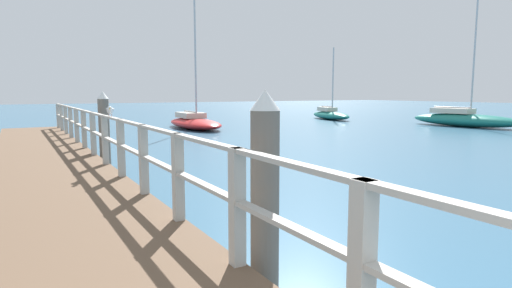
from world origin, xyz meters
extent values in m
cube|color=brown|center=(0.00, 10.81, 0.21)|extent=(2.25, 21.62, 0.42)
cube|color=#B2ADA3|center=(1.05, 2.34, 0.95)|extent=(0.12, 0.12, 1.07)
cube|color=#B2ADA3|center=(1.05, 3.88, 0.95)|extent=(0.12, 0.12, 1.07)
cube|color=#B2ADA3|center=(1.05, 5.42, 0.95)|extent=(0.12, 0.12, 1.07)
cube|color=#B2ADA3|center=(1.05, 6.96, 0.95)|extent=(0.12, 0.12, 1.07)
cube|color=#B2ADA3|center=(1.05, 8.50, 0.95)|extent=(0.12, 0.12, 1.07)
cube|color=#B2ADA3|center=(1.05, 10.04, 0.95)|extent=(0.12, 0.12, 1.07)
cube|color=#B2ADA3|center=(1.05, 11.58, 0.95)|extent=(0.12, 0.12, 1.07)
cube|color=#B2ADA3|center=(1.05, 13.12, 0.95)|extent=(0.12, 0.12, 1.07)
cube|color=#B2ADA3|center=(1.05, 14.66, 0.95)|extent=(0.12, 0.12, 1.07)
cube|color=#B2ADA3|center=(1.05, 16.20, 0.95)|extent=(0.12, 0.12, 1.07)
cube|color=#B2ADA3|center=(1.05, 17.74, 0.95)|extent=(0.12, 0.12, 1.07)
cube|color=#B2ADA3|center=(1.05, 19.28, 0.95)|extent=(0.12, 0.12, 1.07)
cube|color=#B2ADA3|center=(1.05, 20.82, 0.95)|extent=(0.12, 0.12, 1.07)
cube|color=#B2ADA3|center=(1.05, 10.81, 1.47)|extent=(0.10, 20.02, 0.04)
cube|color=#B2ADA3|center=(1.05, 10.81, 1.01)|extent=(0.10, 20.02, 0.04)
cylinder|color=#6B6056|center=(1.43, 4.03, 0.90)|extent=(0.28, 0.28, 1.80)
cone|color=white|center=(1.43, 4.03, 1.90)|extent=(0.29, 0.29, 0.20)
cylinder|color=#6B6056|center=(1.43, 12.21, 0.90)|extent=(0.28, 0.28, 1.80)
cone|color=white|center=(1.43, 12.21, 1.90)|extent=(0.29, 0.29, 0.20)
ellipsoid|color=white|center=(1.05, 9.36, 1.61)|extent=(0.19, 0.30, 0.15)
sphere|color=white|center=(1.01, 9.19, 1.66)|extent=(0.09, 0.09, 0.09)
cone|color=gold|center=(0.99, 9.12, 1.66)|extent=(0.03, 0.05, 0.02)
cone|color=#939399|center=(1.08, 9.52, 1.62)|extent=(0.09, 0.09, 0.07)
ellipsoid|color=#939399|center=(1.05, 9.36, 1.64)|extent=(0.22, 0.26, 0.04)
cylinder|color=tan|center=(1.07, 9.36, 1.51)|extent=(0.01, 0.01, 0.05)
cylinder|color=tan|center=(1.02, 9.37, 1.51)|extent=(0.01, 0.01, 0.05)
ellipsoid|color=red|center=(7.93, 22.02, 0.28)|extent=(2.29, 5.85, 0.55)
cylinder|color=#B2B2B7|center=(7.92, 21.73, 3.80)|extent=(0.10, 0.10, 6.49)
cylinder|color=#B2B2B7|center=(7.96, 22.74, 0.90)|extent=(0.16, 2.02, 0.08)
cube|color=beige|center=(7.96, 22.71, 0.70)|extent=(1.24, 2.12, 0.30)
ellipsoid|color=#197266|center=(21.89, 15.29, 0.37)|extent=(2.32, 6.57, 0.74)
cylinder|color=#B2B2B7|center=(21.92, 14.97, 4.39)|extent=(0.10, 0.10, 7.29)
cylinder|color=#B2B2B7|center=(21.83, 16.09, 1.09)|extent=(0.26, 2.26, 0.08)
cube|color=beige|center=(21.83, 16.06, 0.89)|extent=(1.20, 2.39, 0.30)
ellipsoid|color=#197266|center=(19.39, 24.14, 0.29)|extent=(2.54, 5.12, 0.58)
cylinder|color=#B2B2B7|center=(19.33, 23.90, 2.86)|extent=(0.10, 0.10, 4.56)
cylinder|color=#B2B2B7|center=(19.53, 24.74, 0.93)|extent=(0.48, 1.69, 0.08)
cube|color=beige|center=(19.53, 24.71, 0.73)|extent=(1.20, 1.91, 0.30)
camera|label=1|loc=(-0.63, 0.68, 1.97)|focal=29.12mm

